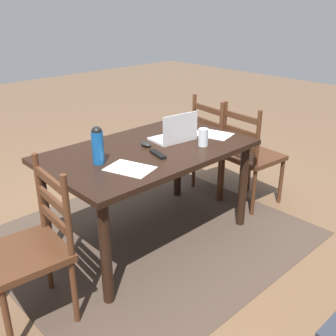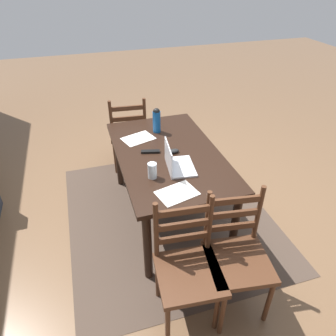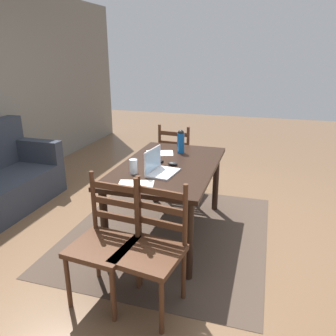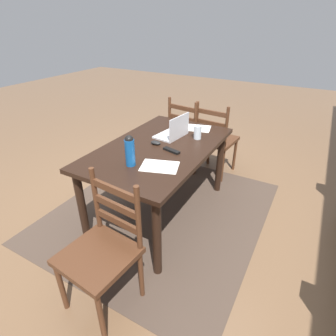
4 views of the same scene
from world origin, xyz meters
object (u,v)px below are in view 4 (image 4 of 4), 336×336
chair_left_far (215,140)px  chair_left_near (188,134)px  computer_mouse (156,143)px  dining_table (159,155)px  tv_remote (171,150)px  drinking_glass (198,132)px  laptop (174,131)px  chair_right_far (102,251)px  water_bottle (130,150)px

chair_left_far → chair_left_near: (-0.00, -0.37, 0.00)m
chair_left_far → computer_mouse: (1.04, -0.23, 0.31)m
dining_table → tv_remote: size_ratio=8.97×
computer_mouse → tv_remote: size_ratio=0.59×
chair_left_far → computer_mouse: 1.10m
drinking_glass → chair_left_far: bearing=-175.5°
laptop → chair_right_far: bearing=7.4°
water_bottle → laptop: bearing=177.8°
chair_left_far → computer_mouse: size_ratio=9.50×
chair_left_far → tv_remote: bearing=-1.3°
dining_table → drinking_glass: 0.44m
chair_right_far → drinking_glass: chair_right_far is taller
chair_left_near → chair_left_far: bearing=90.0°
dining_table → chair_right_far: 1.09m
chair_left_near → laptop: 0.89m
dining_table → computer_mouse: bearing=-108.3°
chair_right_far → water_bottle: 0.78m
chair_left_near → drinking_glass: chair_left_near is taller
dining_table → chair_left_far: chair_left_far is taller
dining_table → tv_remote: bearing=72.4°
chair_right_far → tv_remote: 1.05m
dining_table → chair_left_far: size_ratio=1.60×
dining_table → chair_left_near: (-1.05, -0.19, -0.20)m
computer_mouse → chair_left_near: bearing=-172.5°
dining_table → tv_remote: tv_remote is taller
chair_right_far → water_bottle: (-0.62, -0.20, 0.43)m
water_bottle → drinking_glass: 0.81m
chair_left_near → water_bottle: 1.55m
laptop → chair_left_near: bearing=-165.4°
computer_mouse → dining_table: bearing=71.4°
chair_right_far → chair_left_near: same height
chair_right_far → chair_left_near: (-2.10, -0.38, 0.00)m
chair_left_far → tv_remote: chair_left_far is taller
chair_right_far → chair_left_far: same height
tv_remote → chair_left_far: bearing=12.5°
chair_left_near → computer_mouse: size_ratio=9.50×
chair_left_far → drinking_glass: bearing=4.5°
chair_left_far → dining_table: bearing=-9.7°
laptop → water_bottle: size_ratio=1.35×
chair_left_near → computer_mouse: (1.04, 0.14, 0.31)m
tv_remote → laptop: bearing=37.9°
chair_right_far → water_bottle: size_ratio=3.71×
dining_table → tv_remote: 0.19m
water_bottle → chair_left_near: bearing=-173.1°
chair_left_far → computer_mouse: chair_left_far is taller
computer_mouse → tv_remote: 0.21m
chair_left_far → computer_mouse: bearing=-12.4°
dining_table → chair_right_far: (1.05, 0.19, -0.20)m
water_bottle → chair_right_far: bearing=17.7°
laptop → computer_mouse: size_ratio=3.45×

